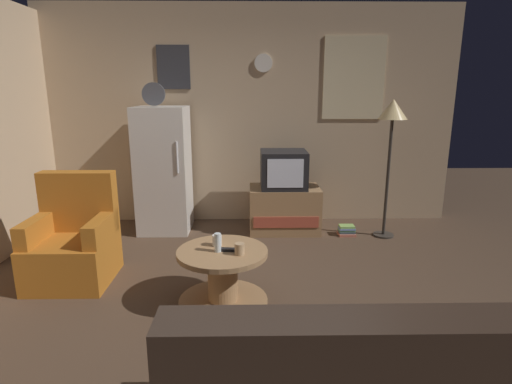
{
  "coord_description": "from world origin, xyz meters",
  "views": [
    {
      "loc": [
        0.0,
        -2.87,
        1.69
      ],
      "look_at": [
        0.06,
        0.9,
        0.75
      ],
      "focal_mm": 28.9,
      "sensor_mm": 36.0,
      "label": 1
    }
  ],
  "objects_px": {
    "mug_ceramic_white": "(217,240)",
    "tv_stand": "(284,209)",
    "wine_glass": "(218,243)",
    "fridge": "(164,170)",
    "book_stack": "(347,231)",
    "standing_lamp": "(392,120)",
    "armchair": "(74,244)",
    "crt_tv": "(284,169)",
    "coffee_table": "(223,277)",
    "remote_control": "(229,250)",
    "mug_ceramic_tan": "(240,249)"
  },
  "relations": [
    {
      "from": "mug_ceramic_white",
      "to": "tv_stand",
      "type": "bearing_deg",
      "value": 67.63
    },
    {
      "from": "mug_ceramic_white",
      "to": "wine_glass",
      "type": "bearing_deg",
      "value": -82.83
    },
    {
      "from": "fridge",
      "to": "book_stack",
      "type": "relative_size",
      "value": 9.03
    },
    {
      "from": "standing_lamp",
      "to": "tv_stand",
      "type": "bearing_deg",
      "value": 170.11
    },
    {
      "from": "standing_lamp",
      "to": "armchair",
      "type": "bearing_deg",
      "value": -161.26
    },
    {
      "from": "fridge",
      "to": "armchair",
      "type": "relative_size",
      "value": 1.84
    },
    {
      "from": "fridge",
      "to": "crt_tv",
      "type": "relative_size",
      "value": 3.28
    },
    {
      "from": "fridge",
      "to": "crt_tv",
      "type": "distance_m",
      "value": 1.44
    },
    {
      "from": "book_stack",
      "to": "standing_lamp",
      "type": "bearing_deg",
      "value": -4.15
    },
    {
      "from": "fridge",
      "to": "coffee_table",
      "type": "xyz_separation_m",
      "value": [
        0.82,
        -1.85,
        -0.52
      ]
    },
    {
      "from": "fridge",
      "to": "wine_glass",
      "type": "distance_m",
      "value": 2.05
    },
    {
      "from": "armchair",
      "to": "wine_glass",
      "type": "bearing_deg",
      "value": -21.04
    },
    {
      "from": "mug_ceramic_white",
      "to": "armchair",
      "type": "xyz_separation_m",
      "value": [
        -1.33,
        0.39,
        -0.17
      ]
    },
    {
      "from": "fridge",
      "to": "book_stack",
      "type": "height_order",
      "value": "fridge"
    },
    {
      "from": "crt_tv",
      "to": "fridge",
      "type": "bearing_deg",
      "value": 176.82
    },
    {
      "from": "tv_stand",
      "to": "wine_glass",
      "type": "height_order",
      "value": "wine_glass"
    },
    {
      "from": "tv_stand",
      "to": "remote_control",
      "type": "xyz_separation_m",
      "value": [
        -0.58,
        -1.79,
        0.2
      ]
    },
    {
      "from": "crt_tv",
      "to": "standing_lamp",
      "type": "relative_size",
      "value": 0.34
    },
    {
      "from": "fridge",
      "to": "mug_ceramic_white",
      "type": "bearing_deg",
      "value": -66.35
    },
    {
      "from": "crt_tv",
      "to": "book_stack",
      "type": "bearing_deg",
      "value": -12.83
    },
    {
      "from": "mug_ceramic_white",
      "to": "armchair",
      "type": "height_order",
      "value": "armchair"
    },
    {
      "from": "mug_ceramic_tan",
      "to": "book_stack",
      "type": "relative_size",
      "value": 0.46
    },
    {
      "from": "wine_glass",
      "to": "remote_control",
      "type": "relative_size",
      "value": 1.0
    },
    {
      "from": "coffee_table",
      "to": "wine_glass",
      "type": "bearing_deg",
      "value": -139.42
    },
    {
      "from": "crt_tv",
      "to": "armchair",
      "type": "xyz_separation_m",
      "value": [
        -2.0,
        -1.28,
        -0.43
      ]
    },
    {
      "from": "standing_lamp",
      "to": "coffee_table",
      "type": "bearing_deg",
      "value": -139.04
    },
    {
      "from": "tv_stand",
      "to": "remote_control",
      "type": "distance_m",
      "value": 1.89
    },
    {
      "from": "armchair",
      "to": "fridge",
      "type": "bearing_deg",
      "value": 67.65
    },
    {
      "from": "standing_lamp",
      "to": "wine_glass",
      "type": "xyz_separation_m",
      "value": [
        -1.84,
        -1.6,
        -0.82
      ]
    },
    {
      "from": "tv_stand",
      "to": "book_stack",
      "type": "height_order",
      "value": "tv_stand"
    },
    {
      "from": "crt_tv",
      "to": "wine_glass",
      "type": "relative_size",
      "value": 3.6
    },
    {
      "from": "crt_tv",
      "to": "wine_glass",
      "type": "xyz_separation_m",
      "value": [
        -0.66,
        -1.8,
        -0.23
      ]
    },
    {
      "from": "crt_tv",
      "to": "coffee_table",
      "type": "bearing_deg",
      "value": -109.4
    },
    {
      "from": "crt_tv",
      "to": "mug_ceramic_tan",
      "type": "xyz_separation_m",
      "value": [
        -0.49,
        -1.86,
        -0.26
      ]
    },
    {
      "from": "crt_tv",
      "to": "mug_ceramic_white",
      "type": "bearing_deg",
      "value": -111.87
    },
    {
      "from": "wine_glass",
      "to": "fridge",
      "type": "bearing_deg",
      "value": 112.63
    },
    {
      "from": "standing_lamp",
      "to": "mug_ceramic_tan",
      "type": "height_order",
      "value": "standing_lamp"
    },
    {
      "from": "tv_stand",
      "to": "armchair",
      "type": "height_order",
      "value": "armchair"
    },
    {
      "from": "coffee_table",
      "to": "book_stack",
      "type": "relative_size",
      "value": 3.67
    },
    {
      "from": "crt_tv",
      "to": "mug_ceramic_white",
      "type": "height_order",
      "value": "crt_tv"
    },
    {
      "from": "coffee_table",
      "to": "wine_glass",
      "type": "height_order",
      "value": "wine_glass"
    },
    {
      "from": "mug_ceramic_tan",
      "to": "armchair",
      "type": "xyz_separation_m",
      "value": [
        -1.51,
        0.58,
        -0.17
      ]
    },
    {
      "from": "tv_stand",
      "to": "standing_lamp",
      "type": "relative_size",
      "value": 0.53
    },
    {
      "from": "coffee_table",
      "to": "mug_ceramic_tan",
      "type": "relative_size",
      "value": 8.0
    },
    {
      "from": "wine_glass",
      "to": "coffee_table",
      "type": "bearing_deg",
      "value": 40.58
    },
    {
      "from": "armchair",
      "to": "book_stack",
      "type": "relative_size",
      "value": 4.9
    },
    {
      "from": "mug_ceramic_white",
      "to": "remote_control",
      "type": "bearing_deg",
      "value": -48.09
    },
    {
      "from": "standing_lamp",
      "to": "mug_ceramic_white",
      "type": "relative_size",
      "value": 17.67
    },
    {
      "from": "standing_lamp",
      "to": "remote_control",
      "type": "distance_m",
      "value": 2.52
    },
    {
      "from": "tv_stand",
      "to": "standing_lamp",
      "type": "bearing_deg",
      "value": -9.89
    }
  ]
}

